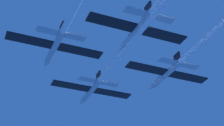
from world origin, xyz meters
name	(u,v)px	position (x,y,z in m)	size (l,w,h in m)	color
jet_lead	(111,67)	(-0.17, -11.92, -0.62)	(18.23, 46.60, 3.02)	#B2BAC6
jet_left_wing	(72,13)	(-12.02, -24.03, 0.44)	(18.23, 45.39, 3.02)	#B2BAC6
jet_right_wing	(203,41)	(11.80, -26.29, -0.35)	(18.23, 50.17, 3.02)	#B2BAC6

